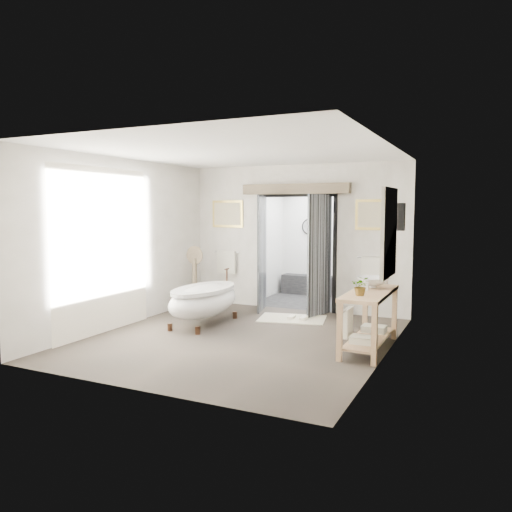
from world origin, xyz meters
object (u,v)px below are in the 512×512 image
Objects in this scene: clawfoot_tub at (204,300)px; vanity at (368,315)px; rug at (292,319)px; basin at (373,282)px.

vanity is (2.95, -0.34, 0.07)m from clawfoot_tub.
clawfoot_tub is at bearing 173.47° from vanity.
rug is (1.25, 1.05, -0.43)m from clawfoot_tub.
basin is (1.69, -1.04, 0.92)m from rug.
basin reaches higher than rug.
vanity is at bearing -39.33° from rug.
basin reaches higher than vanity.
basin is at bearing -31.50° from rug.
vanity is at bearing -99.40° from basin.
clawfoot_tub is at bearing 169.61° from basin.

